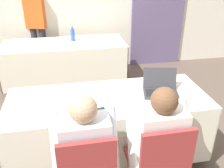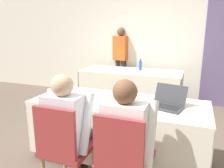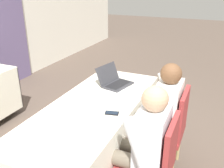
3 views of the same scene
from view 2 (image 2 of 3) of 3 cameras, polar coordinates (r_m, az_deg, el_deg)
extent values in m
plane|color=brown|center=(2.83, 1.55, -18.96)|extent=(24.00, 24.00, 0.00)
cube|color=silver|center=(4.93, 12.11, 11.49)|extent=(12.00, 0.06, 2.70)
cube|color=silver|center=(2.51, 1.66, -4.74)|extent=(1.98, 0.78, 0.02)
cube|color=silver|center=(2.30, -1.71, -15.09)|extent=(1.98, 0.01, 0.61)
cube|color=silver|center=(2.96, 4.12, -8.26)|extent=(1.98, 0.01, 0.61)
cube|color=silver|center=(3.07, -16.24, -8.01)|extent=(0.01, 0.78, 0.61)
cube|color=silver|center=(2.51, 24.02, -13.77)|extent=(0.01, 0.78, 0.61)
cylinder|color=#333333|center=(2.80, 1.55, -17.98)|extent=(0.06, 0.06, 0.11)
cube|color=silver|center=(4.39, 5.02, 3.36)|extent=(1.98, 0.78, 0.02)
cube|color=silver|center=(4.10, 3.42, -1.90)|extent=(1.98, 0.01, 0.61)
cube|color=silver|center=(4.82, 6.22, 0.46)|extent=(1.98, 0.01, 0.61)
cube|color=silver|center=(4.81, -6.42, 0.44)|extent=(0.01, 0.78, 0.61)
cube|color=silver|center=(4.30, 17.67, -1.79)|extent=(0.01, 0.78, 0.61)
cylinder|color=#333333|center=(4.56, 4.84, -5.03)|extent=(0.06, 0.06, 0.11)
cube|color=#333338|center=(2.35, 13.65, -5.95)|extent=(0.38, 0.29, 0.02)
cube|color=black|center=(2.34, 13.67, -5.71)|extent=(0.33, 0.22, 0.00)
cube|color=#333338|center=(2.45, 15.08, -2.54)|extent=(0.35, 0.17, 0.20)
cube|color=black|center=(2.45, 15.08, -2.54)|extent=(0.32, 0.14, 0.17)
cube|color=black|center=(2.32, -2.46, -5.91)|extent=(0.09, 0.14, 0.01)
cube|color=#192333|center=(2.32, -2.46, -5.78)|extent=(0.08, 0.12, 0.00)
cube|color=white|center=(2.27, 10.86, -6.69)|extent=(0.25, 0.33, 0.00)
cube|color=white|center=(2.66, -3.41, -3.42)|extent=(0.32, 0.36, 0.00)
cylinder|color=#2D5BB7|center=(4.43, 7.38, 4.71)|extent=(0.07, 0.07, 0.18)
cone|color=#2D5BB7|center=(4.41, 7.44, 6.32)|extent=(0.06, 0.06, 0.07)
cylinder|color=silver|center=(4.40, 7.45, 6.85)|extent=(0.03, 0.03, 0.01)
cylinder|color=tan|center=(2.41, -4.87, -19.72)|extent=(0.04, 0.04, 0.40)
cylinder|color=tan|center=(2.56, -12.33, -17.79)|extent=(0.04, 0.04, 0.40)
cube|color=#9E3333|center=(2.24, -11.27, -16.02)|extent=(0.44, 0.44, 0.05)
cube|color=#9E3333|center=(1.97, -14.76, -12.27)|extent=(0.40, 0.04, 0.45)
cylinder|color=tan|center=(2.34, 0.46, -20.88)|extent=(0.04, 0.04, 0.40)
cube|color=#9E3333|center=(2.02, 3.57, -19.25)|extent=(0.44, 0.44, 0.05)
cube|color=#9E3333|center=(1.73, 1.62, -15.74)|extent=(0.40, 0.04, 0.45)
cylinder|color=#665B4C|center=(2.25, -7.58, -13.06)|extent=(0.13, 0.42, 0.13)
cylinder|color=#665B4C|center=(2.33, -11.56, -12.19)|extent=(0.13, 0.42, 0.13)
cylinder|color=#665B4C|center=(2.53, -5.34, -17.27)|extent=(0.10, 0.10, 0.45)
cylinder|color=#665B4C|center=(2.61, -9.04, -16.40)|extent=(0.10, 0.10, 0.45)
cube|color=silver|center=(2.07, -12.39, -9.78)|extent=(0.36, 0.22, 0.52)
cylinder|color=silver|center=(2.00, -6.64, -10.19)|extent=(0.08, 0.26, 0.54)
cylinder|color=silver|center=(2.21, -16.43, -8.24)|extent=(0.08, 0.26, 0.54)
sphere|color=tan|center=(1.96, -12.92, -0.35)|extent=(0.20, 0.20, 0.20)
cylinder|color=#665B4C|center=(2.06, 7.21, -15.69)|extent=(0.13, 0.42, 0.13)
cylinder|color=#665B4C|center=(2.11, 2.29, -14.92)|extent=(0.13, 0.42, 0.13)
cylinder|color=#665B4C|center=(2.37, 8.10, -19.79)|extent=(0.10, 0.10, 0.45)
cylinder|color=#665B4C|center=(2.40, 3.68, -19.07)|extent=(0.10, 0.10, 0.45)
cube|color=white|center=(1.84, 3.22, -12.61)|extent=(0.36, 0.22, 0.52)
cylinder|color=white|center=(1.83, 10.06, -12.76)|extent=(0.08, 0.26, 0.54)
cylinder|color=white|center=(1.94, -2.44, -10.93)|extent=(0.08, 0.26, 0.54)
sphere|color=brown|center=(1.71, 3.38, -2.07)|extent=(0.20, 0.20, 0.20)
cylinder|color=#33333D|center=(5.27, 1.56, 1.78)|extent=(0.12, 0.12, 0.85)
cylinder|color=#33333D|center=(5.18, 3.01, 1.56)|extent=(0.12, 0.12, 0.85)
cube|color=#DB561E|center=(5.12, 2.36, 9.34)|extent=(0.38, 0.29, 0.55)
sphere|color=brown|center=(5.11, 2.40, 13.48)|extent=(0.19, 0.19, 0.19)
camera|label=1|loc=(1.23, -67.55, 26.16)|focal=40.00mm
camera|label=3|loc=(2.96, -47.00, 16.00)|focal=40.00mm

